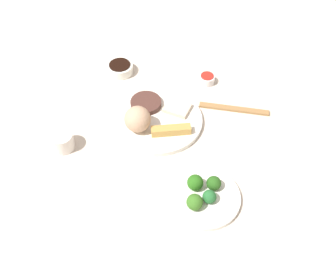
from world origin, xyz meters
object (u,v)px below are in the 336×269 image
(broccoli_plate, at_px, (204,197))
(main_plate, at_px, (158,120))
(teacup, at_px, (63,141))
(sauce_ramekin_sweet_and_sour, at_px, (207,79))
(soy_sauce_bowl, at_px, (120,69))
(chopsticks_pair, at_px, (234,109))

(broccoli_plate, bearing_deg, main_plate, 51.38)
(teacup, bearing_deg, sauce_ramekin_sweet_and_sour, -29.78)
(main_plate, relative_size, teacup, 4.26)
(soy_sauce_bowl, bearing_deg, chopsticks_pair, -88.96)
(main_plate, bearing_deg, soy_sauce_bowl, 56.80)
(main_plate, height_order, chopsticks_pair, main_plate)
(broccoli_plate, bearing_deg, teacup, 93.23)
(sauce_ramekin_sweet_and_sour, xyz_separation_m, teacup, (-0.46, 0.26, 0.01))
(main_plate, height_order, teacup, teacup)
(main_plate, height_order, broccoli_plate, main_plate)
(soy_sauce_bowl, distance_m, sauce_ramekin_sweet_and_sour, 0.31)
(teacup, bearing_deg, soy_sauce_bowl, 4.75)
(main_plate, bearing_deg, broccoli_plate, -128.62)
(teacup, height_order, chopsticks_pair, teacup)
(soy_sauce_bowl, height_order, chopsticks_pair, soy_sauce_bowl)
(main_plate, bearing_deg, chopsticks_pair, -50.34)
(main_plate, height_order, soy_sauce_bowl, soy_sauce_bowl)
(sauce_ramekin_sweet_and_sour, bearing_deg, broccoli_plate, -157.51)
(soy_sauce_bowl, xyz_separation_m, sauce_ramekin_sweet_and_sour, (0.09, -0.29, -0.00))
(soy_sauce_bowl, bearing_deg, main_plate, -123.20)
(broccoli_plate, height_order, teacup, teacup)
(main_plate, xyz_separation_m, teacup, (-0.22, 0.20, 0.02))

